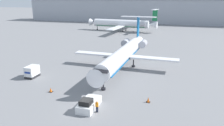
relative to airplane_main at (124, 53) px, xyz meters
The scene contains 9 objects.
ground_plane 21.49m from the airplane_main, 91.17° to the right, with size 600.00×600.00×0.00m, color slate.
terminal_building 98.89m from the airplane_main, 90.25° to the left, with size 180.00×16.80×15.72m.
airplane_main is the anchor object (origin of this frame).
pushback_tug 20.78m from the airplane_main, 90.50° to the right, with size 2.24×4.80×1.83m.
luggage_cart 20.23m from the airplane_main, 144.23° to the right, with size 1.81×2.92×2.34m.
worker_near_tug 21.50m from the airplane_main, 86.40° to the right, with size 0.40×0.24×1.73m.
traffic_cone_left 19.47m from the airplane_main, 116.92° to the right, with size 0.67×0.67×0.78m.
traffic_cone_right 18.22m from the airplane_main, 64.13° to the right, with size 0.61×0.61×0.84m.
airplane_parked_far_left 58.25m from the airplane_main, 104.61° to the left, with size 34.41×35.88×10.59m.
Camera 1 is at (11.79, -25.89, 15.47)m, focal length 35.00 mm.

